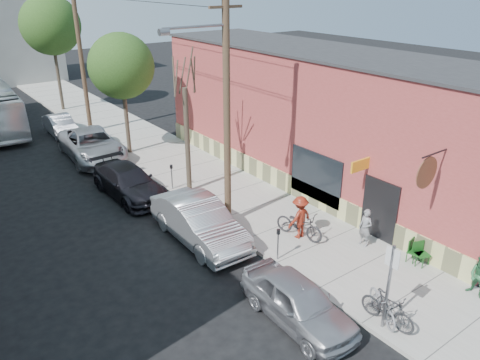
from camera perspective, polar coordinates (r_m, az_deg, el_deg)
ground at (r=16.38m, az=-1.13°, el=-12.86°), size 120.00×120.00×0.00m
sidewalk at (r=26.60m, az=-7.58°, el=2.04°), size 4.50×58.00×0.15m
cafe_building at (r=23.79m, az=9.49°, el=7.54°), size 6.60×20.20×6.61m
sign_post at (r=14.20m, az=17.73°, el=-11.48°), size 0.07×0.45×2.80m
parking_meter_near at (r=17.13m, az=4.67°, el=-7.22°), size 0.14×0.14×1.24m
parking_meter_far at (r=22.95m, az=-8.34°, el=0.89°), size 0.14×0.14×1.24m
utility_pole_near at (r=18.03m, az=-1.79°, el=9.68°), size 3.57×0.28×10.00m
utility_pole_far at (r=32.29m, az=-18.87°, el=14.52°), size 1.80×0.28×10.00m
tree_bare at (r=22.03m, az=-6.44°, el=4.70°), size 0.24×0.24×5.04m
tree_leafy_mid at (r=27.41m, az=-14.27°, el=13.28°), size 3.65×3.65×6.87m
tree_leafy_far at (r=38.83m, az=-22.10°, el=17.09°), size 4.36×4.36×8.51m
patio_chair_a at (r=18.22m, az=20.57°, el=-8.22°), size 0.59×0.59×0.88m
patio_chair_b at (r=18.19m, az=21.31°, el=-8.40°), size 0.64×0.64×0.88m
patron_grey at (r=18.59m, az=15.03°, el=-5.65°), size 0.38×0.56×1.52m
patron_green at (r=17.14m, az=27.23°, el=-10.45°), size 0.57×0.73×1.47m
cyclist at (r=18.61m, az=7.30°, el=-4.51°), size 1.17×0.72×1.76m
cyclist_bike at (r=18.76m, az=7.25°, el=-5.41°), size 1.24×2.21×1.10m
parked_bike_a at (r=15.00m, az=17.55°, el=-14.76°), size 0.65×1.83×1.08m
parked_bike_b at (r=15.28m, az=17.02°, el=-14.25°), size 1.39×1.86×0.93m
car_0 at (r=14.69m, az=7.05°, el=-14.48°), size 1.85×4.24×1.42m
car_1 at (r=18.58m, az=-4.98°, el=-5.08°), size 1.91×5.20×1.70m
car_2 at (r=22.95m, az=-13.44°, el=-0.23°), size 2.20×5.07×1.45m
car_3 at (r=28.33m, az=-17.60°, el=4.10°), size 3.18×6.15×1.66m
car_4 at (r=33.40m, az=-21.01°, el=6.21°), size 1.51×4.08×1.33m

